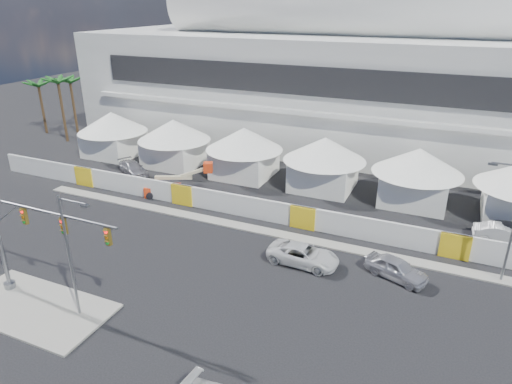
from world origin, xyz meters
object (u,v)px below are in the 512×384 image
at_px(lot_car_b, 508,230).
at_px(streetlight_median, 71,250).
at_px(pickup_curb, 303,255).
at_px(lot_car_a, 502,234).
at_px(lot_car_c, 133,168).
at_px(traffic_mast, 21,239).
at_px(sedan_silver, 396,268).
at_px(boom_lift, 168,188).

bearing_deg(lot_car_b, streetlight_median, 120.63).
bearing_deg(pickup_curb, lot_car_a, -52.13).
height_order(lot_car_a, lot_car_c, lot_car_a).
height_order(pickup_curb, lot_car_a, pickup_curb).
relative_size(lot_car_b, traffic_mast, 0.43).
relative_size(sedan_silver, traffic_mast, 0.43).
height_order(lot_car_b, streetlight_median, streetlight_median).
xyz_separation_m(sedan_silver, lot_car_c, (-29.95, 9.36, -0.07)).
bearing_deg(streetlight_median, traffic_mast, 177.42).
bearing_deg(streetlight_median, pickup_curb, 47.02).
distance_m(lot_car_c, traffic_mast, 23.28).
distance_m(lot_car_b, boom_lift, 30.45).
bearing_deg(pickup_curb, sedan_silver, -80.06).
xyz_separation_m(streetlight_median, boom_lift, (-5.62, 17.78, -3.78)).
xyz_separation_m(lot_car_a, streetlight_median, (-24.12, -20.98, 4.00)).
distance_m(sedan_silver, traffic_mast, 24.80).
xyz_separation_m(lot_car_a, traffic_mast, (-28.44, -20.79, 3.63)).
bearing_deg(sedan_silver, lot_car_c, 93.15).
xyz_separation_m(traffic_mast, streetlight_median, (4.32, -0.19, 0.36)).
xyz_separation_m(lot_car_c, streetlight_median, (12.86, -21.54, 4.02)).
distance_m(sedan_silver, lot_car_b, 12.11).
distance_m(pickup_curb, lot_car_a, 16.66).
height_order(traffic_mast, streetlight_median, streetlight_median).
distance_m(traffic_mast, streetlight_median, 4.34).
relative_size(traffic_mast, streetlight_median, 1.31).
relative_size(lot_car_c, streetlight_median, 0.59).
bearing_deg(lot_car_c, lot_car_b, -61.47).
height_order(sedan_silver, lot_car_b, lot_car_b).
bearing_deg(traffic_mast, lot_car_a, 36.16).
bearing_deg(traffic_mast, pickup_curb, 36.81).
relative_size(lot_car_a, lot_car_c, 0.92).
bearing_deg(pickup_curb, traffic_mast, 129.24).
bearing_deg(lot_car_c, streetlight_median, -120.88).
bearing_deg(traffic_mast, sedan_silver, 29.25).
distance_m(lot_car_c, boom_lift, 8.16).
bearing_deg(boom_lift, lot_car_a, -18.12).
bearing_deg(lot_car_c, traffic_mast, -129.92).
bearing_deg(lot_car_a, traffic_mast, 122.58).
xyz_separation_m(lot_car_b, streetlight_median, (-24.58, -21.70, 3.94)).
bearing_deg(sedan_silver, lot_car_a, -18.12).
relative_size(sedan_silver, boom_lift, 0.63).
bearing_deg(sedan_silver, streetlight_median, 145.99).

